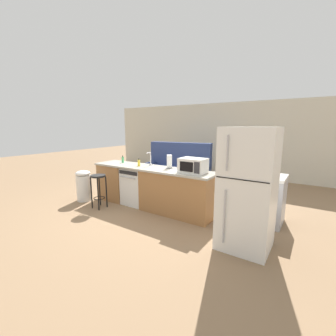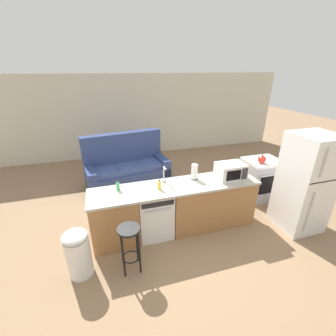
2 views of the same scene
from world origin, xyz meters
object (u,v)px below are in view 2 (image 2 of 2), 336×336
at_px(kettle, 262,159).
at_px(trash_bin, 78,253).
at_px(microwave, 231,171).
at_px(bar_stool, 130,240).
at_px(refrigerator, 305,183).
at_px(stove_range, 260,179).
at_px(paper_towel_roll, 194,172).
at_px(couch, 126,168).
at_px(dishwasher, 154,213).
at_px(soap_bottle, 159,185).
at_px(dish_soap_bottle, 118,186).

bearing_deg(kettle, trash_bin, -164.99).
distance_m(microwave, bar_stool, 2.12).
bearing_deg(refrigerator, microwave, 154.91).
distance_m(stove_range, trash_bin, 3.98).
bearing_deg(bar_stool, stove_range, 21.59).
relative_size(microwave, bar_stool, 0.68).
relative_size(paper_towel_roll, bar_stool, 0.38).
height_order(refrigerator, couch, refrigerator).
distance_m(microwave, couch, 2.77).
distance_m(stove_range, paper_towel_roll, 1.94).
bearing_deg(dishwasher, bar_stool, -126.95).
relative_size(dishwasher, stove_range, 0.93).
distance_m(microwave, soap_bottle, 1.34).
distance_m(kettle, couch, 3.21).
bearing_deg(dish_soap_bottle, microwave, -3.49).
bearing_deg(couch, paper_towel_roll, -63.07).
bearing_deg(kettle, dishwasher, -170.15).
xyz_separation_m(refrigerator, paper_towel_roll, (-1.81, 0.70, 0.15)).
bearing_deg(kettle, dish_soap_bottle, -174.23).
distance_m(refrigerator, couch, 3.92).
relative_size(stove_range, kettle, 4.39).
bearing_deg(dishwasher, kettle, 9.85).
relative_size(refrigerator, kettle, 8.64).
relative_size(microwave, paper_towel_roll, 1.77).
bearing_deg(couch, microwave, -52.30).
height_order(stove_range, refrigerator, refrigerator).
height_order(dishwasher, couch, couch).
distance_m(refrigerator, trash_bin, 3.86).
xyz_separation_m(soap_bottle, kettle, (2.34, 0.46, 0.01)).
height_order(dishwasher, refrigerator, refrigerator).
bearing_deg(soap_bottle, paper_towel_roll, 14.92).
relative_size(stove_range, paper_towel_roll, 3.19).
relative_size(stove_range, trash_bin, 1.22).
distance_m(dishwasher, bar_stool, 0.86).
relative_size(bar_stool, trash_bin, 1.00).
height_order(stove_range, dish_soap_bottle, dish_soap_bottle).
distance_m(dishwasher, couch, 2.14).
relative_size(soap_bottle, trash_bin, 0.24).
height_order(stove_range, soap_bottle, soap_bottle).
bearing_deg(kettle, microwave, -157.13).
bearing_deg(paper_towel_roll, dish_soap_bottle, -178.84).
distance_m(dish_soap_bottle, bar_stool, 0.92).
bearing_deg(stove_range, dish_soap_bottle, -172.29).
height_order(refrigerator, kettle, refrigerator).
relative_size(soap_bottle, kettle, 0.86).
height_order(refrigerator, microwave, refrigerator).
relative_size(refrigerator, trash_bin, 2.40).
height_order(soap_bottle, trash_bin, soap_bottle).
bearing_deg(dishwasher, microwave, -0.05).
bearing_deg(trash_bin, refrigerator, 0.12).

